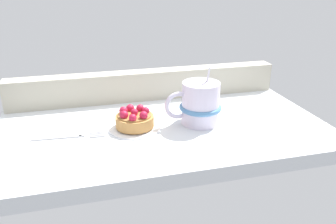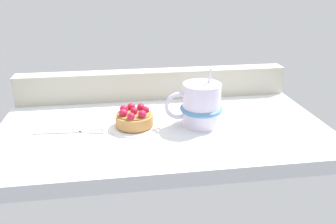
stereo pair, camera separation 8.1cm
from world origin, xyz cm
name	(u,v)px [view 2 (the right image)]	position (x,y,z in cm)	size (l,w,h in cm)	color
ground_plane	(163,131)	(0.00, 0.00, -1.69)	(78.63, 43.66, 3.37)	silver
window_rail_back	(154,84)	(0.00, 19.29, 4.10)	(77.06, 5.07, 8.20)	#B2AD99
dessert_plate	(135,126)	(-6.87, -0.55, 0.31)	(12.27, 12.27, 0.66)	white
raspberry_tart	(134,117)	(-6.90, -0.52, 2.49)	(9.00, 9.00, 4.58)	#B77F42
coffee_mug	(200,105)	(8.85, -1.29, 5.05)	(14.07, 10.27, 14.20)	silver
dessert_fork	(70,132)	(-21.84, -1.51, 0.30)	(16.30, 2.66, 0.60)	#B7B7BC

